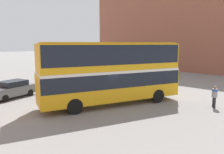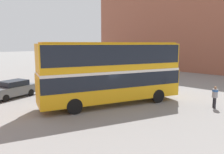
% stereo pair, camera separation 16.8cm
% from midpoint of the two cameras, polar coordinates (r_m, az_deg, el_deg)
% --- Properties ---
extents(ground_plane, '(240.00, 240.00, 0.00)m').
position_cam_midpoint_polar(ground_plane, '(17.18, 0.25, -7.12)').
color(ground_plane, gray).
extents(building_row_right, '(9.12, 37.31, 17.07)m').
position_cam_midpoint_polar(building_row_right, '(42.78, 19.94, 13.39)').
color(building_row_right, '#935642').
rests_on(building_row_right, ground_plane).
extents(double_decker_bus, '(11.14, 6.43, 4.79)m').
position_cam_midpoint_polar(double_decker_bus, '(16.65, 0.29, 2.02)').
color(double_decker_bus, gold).
rests_on(double_decker_bus, ground_plane).
extents(pedestrian_foreground, '(0.57, 0.57, 1.64)m').
position_cam_midpoint_polar(pedestrian_foreground, '(17.67, 25.54, -4.19)').
color(pedestrian_foreground, '#232328').
rests_on(pedestrian_foreground, ground_plane).
extents(parked_car_kerb_near, '(4.56, 2.71, 1.60)m').
position_cam_midpoint_polar(parked_car_kerb_near, '(32.42, 5.86, 1.80)').
color(parked_car_kerb_near, silver).
rests_on(parked_car_kerb_near, ground_plane).
extents(parked_car_kerb_far, '(4.01, 1.78, 1.53)m').
position_cam_midpoint_polar(parked_car_kerb_far, '(35.97, -3.55, 2.46)').
color(parked_car_kerb_far, black).
rests_on(parked_car_kerb_far, ground_plane).
extents(parked_car_side_street, '(4.26, 2.54, 1.49)m').
position_cam_midpoint_polar(parked_car_side_street, '(21.00, -24.24, -2.86)').
color(parked_car_side_street, slate).
rests_on(parked_car_side_street, ground_plane).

